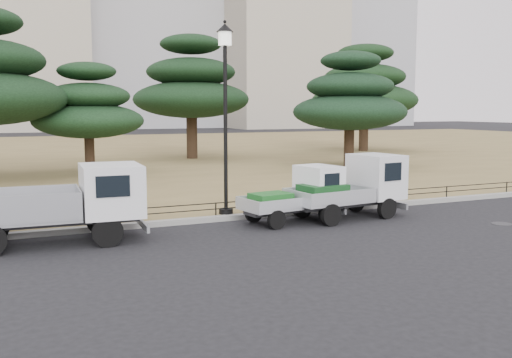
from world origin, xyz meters
name	(u,v)px	position (x,y,z in m)	size (l,w,h in m)	color
ground	(286,236)	(0.00, 0.00, 0.00)	(220.00, 220.00, 0.00)	black
lawn	(102,153)	(0.00, 30.60, 0.07)	(120.00, 56.00, 0.15)	olive
curb	(248,216)	(0.00, 2.60, 0.08)	(120.00, 0.25, 0.16)	gray
truck_large	(63,201)	(-5.51, 1.51, 1.08)	(4.54, 1.98, 1.95)	black
truck_kei_front	(299,194)	(1.22, 1.60, 0.82)	(3.26, 1.76, 1.64)	black
truck_kei_rear	(354,187)	(3.09, 1.48, 0.96)	(3.84, 1.98, 1.93)	black
street_lamp	(225,87)	(-0.61, 2.90, 4.02)	(0.51, 0.51, 5.73)	black
pipe_fence	(246,204)	(0.00, 2.75, 0.44)	(38.00, 0.04, 0.40)	black
manhole	(502,224)	(6.50, -1.20, 0.01)	(0.60, 0.60, 0.01)	#2D2D30
pine_center_left	(88,110)	(-2.86, 15.94, 3.33)	(5.41, 5.41, 5.50)	black
pine_center_right	(191,87)	(4.53, 22.45, 4.77)	(7.51, 7.51, 7.97)	black
pine_east_near	(350,100)	(10.94, 13.72, 3.84)	(6.32, 6.32, 6.39)	black
pine_east_far	(365,90)	(18.68, 23.50, 4.82)	(8.06, 8.06, 8.09)	black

